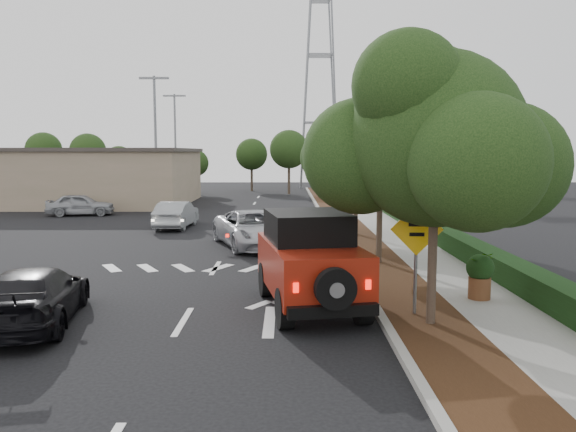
{
  "coord_description": "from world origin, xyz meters",
  "views": [
    {
      "loc": [
        2.38,
        -12.61,
        3.9
      ],
      "look_at": [
        2.44,
        3.0,
        2.12
      ],
      "focal_mm": 35.0,
      "sensor_mm": 36.0,
      "label": 1
    }
  ],
  "objects_px": {
    "red_jeep": "(308,259)",
    "silver_suv_ahead": "(253,229)",
    "black_suv_oncoming": "(33,296)",
    "speed_hump_sign": "(416,243)"
  },
  "relations": [
    {
      "from": "silver_suv_ahead",
      "to": "speed_hump_sign",
      "type": "relative_size",
      "value": 2.05
    },
    {
      "from": "red_jeep",
      "to": "black_suv_oncoming",
      "type": "bearing_deg",
      "value": -177.01
    },
    {
      "from": "silver_suv_ahead",
      "to": "red_jeep",
      "type": "bearing_deg",
      "value": -97.35
    },
    {
      "from": "black_suv_oncoming",
      "to": "red_jeep",
      "type": "bearing_deg",
      "value": -176.5
    },
    {
      "from": "red_jeep",
      "to": "black_suv_oncoming",
      "type": "height_order",
      "value": "red_jeep"
    },
    {
      "from": "red_jeep",
      "to": "speed_hump_sign",
      "type": "bearing_deg",
      "value": -34.09
    },
    {
      "from": "red_jeep",
      "to": "silver_suv_ahead",
      "type": "relative_size",
      "value": 0.92
    },
    {
      "from": "silver_suv_ahead",
      "to": "black_suv_oncoming",
      "type": "relative_size",
      "value": 1.17
    },
    {
      "from": "red_jeep",
      "to": "silver_suv_ahead",
      "type": "distance_m",
      "value": 9.29
    },
    {
      "from": "black_suv_oncoming",
      "to": "speed_hump_sign",
      "type": "relative_size",
      "value": 1.75
    }
  ]
}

